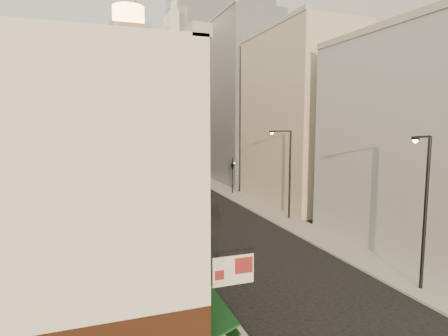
# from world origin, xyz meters

# --- Properties ---
(sidewalk_left) EXTENTS (3.00, 140.00, 0.15)m
(sidewalk_left) POSITION_xyz_m (-6.50, 55.00, 0.07)
(sidewalk_left) COLOR gray
(sidewalk_left) RESTS_ON ground
(sidewalk_right) EXTENTS (3.00, 140.00, 0.15)m
(sidewalk_right) POSITION_xyz_m (6.50, 55.00, 0.07)
(sidewalk_right) COLOR gray
(sidewalk_right) RESTS_ON ground
(near_building_left) EXTENTS (8.30, 23.04, 12.30)m
(near_building_left) POSITION_xyz_m (-10.99, 9.00, 6.02)
(near_building_left) COLOR #562B18
(near_building_left) RESTS_ON ground
(left_bldg_beige) EXTENTS (8.00, 12.00, 16.00)m
(left_bldg_beige) POSITION_xyz_m (-12.00, 26.00, 8.00)
(left_bldg_beige) COLOR tan
(left_bldg_beige) RESTS_ON ground
(left_bldg_grey) EXTENTS (8.00, 16.00, 20.00)m
(left_bldg_grey) POSITION_xyz_m (-12.00, 42.00, 10.00)
(left_bldg_grey) COLOR #A2A1A7
(left_bldg_grey) RESTS_ON ground
(left_bldg_tan) EXTENTS (8.00, 18.00, 17.00)m
(left_bldg_tan) POSITION_xyz_m (-12.00, 60.00, 8.50)
(left_bldg_tan) COLOR #8E715D
(left_bldg_tan) RESTS_ON ground
(left_bldg_wingrid) EXTENTS (8.00, 20.00, 24.00)m
(left_bldg_wingrid) POSITION_xyz_m (-12.00, 80.00, 12.00)
(left_bldg_wingrid) COLOR gray
(left_bldg_wingrid) RESTS_ON ground
(right_bldg_grey) EXTENTS (8.00, 16.00, 16.00)m
(right_bldg_grey) POSITION_xyz_m (12.00, 12.00, 8.00)
(right_bldg_grey) COLOR #A2A1A7
(right_bldg_grey) RESTS_ON ground
(right_bldg_beige) EXTENTS (8.00, 16.00, 20.00)m
(right_bldg_beige) POSITION_xyz_m (12.00, 30.00, 10.00)
(right_bldg_beige) COLOR tan
(right_bldg_beige) RESTS_ON ground
(right_bldg_wingrid) EXTENTS (8.00, 20.00, 26.00)m
(right_bldg_wingrid) POSITION_xyz_m (12.00, 50.00, 13.00)
(right_bldg_wingrid) COLOR gray
(right_bldg_wingrid) RESTS_ON ground
(highrise) EXTENTS (21.00, 23.00, 51.20)m
(highrise) POSITION_xyz_m (18.00, 78.00, 25.66)
(highrise) COLOR gray
(highrise) RESTS_ON ground
(clock_tower) EXTENTS (14.00, 14.00, 44.90)m
(clock_tower) POSITION_xyz_m (-1.00, 92.00, 17.63)
(clock_tower) COLOR #8E715D
(clock_tower) RESTS_ON ground
(white_tower) EXTENTS (8.00, 8.00, 41.50)m
(white_tower) POSITION_xyz_m (10.00, 78.00, 18.61)
(white_tower) COLOR silver
(white_tower) RESTS_ON ground
(streetlamp_near) EXTENTS (2.20, 1.03, 8.88)m
(streetlamp_near) POSITION_xyz_m (6.02, 6.11, 5.07)
(streetlamp_near) COLOR black
(streetlamp_near) RESTS_ON ground
(streetlamp_mid) EXTENTS (2.32, 0.38, 8.86)m
(streetlamp_mid) POSITION_xyz_m (6.94, 23.03, 5.06)
(streetlamp_mid) COLOR black
(streetlamp_mid) RESTS_ON ground
(traffic_light_right) EXTENTS (0.84, 0.84, 5.00)m
(traffic_light_right) POSITION_xyz_m (6.68, 37.62, 3.93)
(traffic_light_right) COLOR black
(traffic_light_right) RESTS_ON ground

